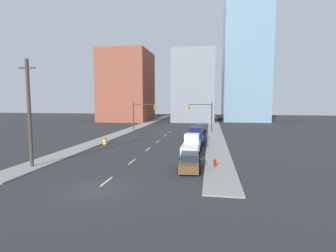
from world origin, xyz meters
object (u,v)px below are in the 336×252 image
Objects in this scene: fire_hydrant at (215,163)px; traffic_barrel at (105,142)px; pickup_truck_white at (191,146)px; pickup_truck_navy at (196,137)px; traffic_signal_right at (204,113)px; utility_pole_left_near at (29,113)px; sedan_maroon at (200,129)px; sedan_brown at (189,162)px; sedan_green at (198,133)px; traffic_signal_left at (140,112)px.

traffic_barrel is at bearing 146.06° from fire_hydrant.
pickup_truck_white reaches higher than fire_hydrant.
pickup_truck_white is 8.04m from pickup_truck_navy.
pickup_truck_white is (-0.97, -22.13, -2.91)m from traffic_signal_right.
pickup_truck_white is 0.97× the size of pickup_truck_navy.
fire_hydrant is 0.14× the size of pickup_truck_navy.
traffic_barrel is at bearing 82.11° from utility_pole_left_near.
utility_pole_left_near reaches higher than traffic_barrel.
sedan_maroon is at bearing 64.26° from utility_pole_left_near.
traffic_signal_right reaches higher than sedan_brown.
pickup_truck_navy is (-2.59, 14.13, 0.50)m from fire_hydrant.
sedan_maroon reaches higher than sedan_green.
sedan_brown is at bearing 6.77° from utility_pole_left_near.
pickup_truck_white is at bearing -92.20° from sedan_green.
sedan_brown is 0.79× the size of pickup_truck_navy.
sedan_maroon is (12.34, -1.18, -3.14)m from traffic_signal_left.
traffic_barrel is at bearing -126.60° from traffic_signal_right.
utility_pole_left_near is 17.72m from fire_hydrant.
traffic_barrel is (1.78, 12.86, -4.64)m from utility_pole_left_near.
sedan_brown is at bearing -86.73° from pickup_truck_white.
sedan_maroon is (-2.52, 27.05, 0.28)m from fire_hydrant.
fire_hydrant is at bearing -62.23° from traffic_signal_left.
traffic_signal_left is 0.97× the size of pickup_truck_white.
sedan_green reaches higher than fire_hydrant.
traffic_barrel is at bearing -165.46° from pickup_truck_navy.
traffic_signal_left is at bearing 148.16° from sedan_green.
fire_hydrant is 27.16m from sedan_maroon.
traffic_signal_left reaches higher than sedan_maroon.
sedan_brown is 15.12m from pickup_truck_navy.
traffic_barrel is at bearing 162.40° from pickup_truck_white.
utility_pole_left_near reaches higher than sedan_brown.
sedan_brown is at bearing -92.02° from pickup_truck_navy.
traffic_signal_right is (13.19, 0.00, 0.00)m from traffic_signal_left.
traffic_signal_left is at bearing 180.00° from traffic_signal_right.
traffic_signal_right reaches higher than sedan_green.
pickup_truck_white is (-0.35, 7.07, 0.24)m from sedan_brown.
traffic_signal_left reaches higher than fire_hydrant.
pickup_truck_navy is (-0.92, -14.09, -2.92)m from traffic_signal_right.
traffic_signal_right reaches higher than sedan_maroon.
pickup_truck_white is 20.96m from sedan_maroon.
pickup_truck_navy is at bearing 17.67° from traffic_barrel.
traffic_signal_left reaches higher than pickup_truck_navy.
traffic_signal_left and traffic_signal_right have the same top height.
sedan_maroon is at bearing 95.32° from fire_hydrant.
fire_hydrant is 6.66m from pickup_truck_white.
traffic_signal_left is 32.08m from fire_hydrant.
sedan_maroon is (0.07, 12.91, -0.22)m from pickup_truck_navy.
pickup_truck_navy is at bearing -88.86° from sedan_maroon.
sedan_green reaches higher than traffic_barrel.
pickup_truck_navy is (12.27, -14.09, -2.92)m from traffic_signal_left.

